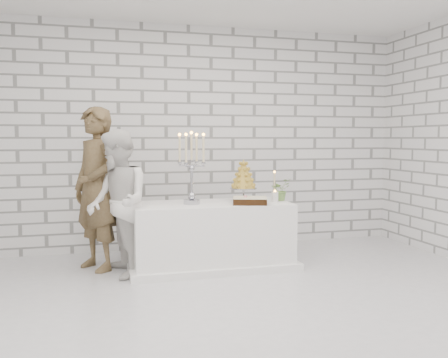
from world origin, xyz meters
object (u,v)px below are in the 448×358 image
cake_table (212,235)px  groom (96,189)px  croquembouche (243,180)px  candelabra (192,168)px  bride (118,203)px

cake_table → groom: size_ratio=0.97×
groom → croquembouche: groom is taller
groom → candelabra: groom is taller
candelabra → croquembouche: bearing=11.0°
groom → cake_table: bearing=45.5°
bride → candelabra: bride is taller
cake_table → bride: bearing=-173.8°
groom → candelabra: 1.11m
bride → croquembouche: bride is taller
bride → candelabra: 0.90m
cake_table → croquembouche: (0.41, 0.09, 0.62)m
cake_table → croquembouche: croquembouche is taller
cake_table → groom: groom is taller
croquembouche → cake_table: bearing=-167.9°
cake_table → candelabra: bearing=-170.9°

